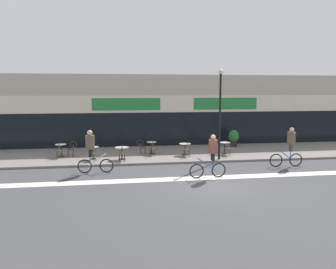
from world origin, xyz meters
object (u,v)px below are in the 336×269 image
(bistro_table_1, at_px, (93,150))
(cafe_chair_5_side, at_px, (215,146))
(bistro_table_0, at_px, (61,148))
(cyclist_0, at_px, (211,154))
(cafe_chair_3_side, at_px, (142,146))
(cafe_chair_0_near, at_px, (59,150))
(bistro_table_2, at_px, (122,151))
(cyclist_2, at_px, (290,145))
(cafe_chair_3_near, at_px, (153,147))
(cafe_chair_4_near, at_px, (187,148))
(lamp_post, at_px, (220,108))
(cyclist_1, at_px, (91,148))
(cafe_chair_1_near, at_px, (92,152))
(planter_pot, at_px, (234,137))
(cafe_chair_0_side, at_px, (72,148))
(bistro_table_4, at_px, (185,147))
(bistro_table_5, at_px, (225,146))
(cafe_chair_5_near, at_px, (228,147))
(cafe_chair_2_near, at_px, (122,153))

(bistro_table_1, relative_size, cafe_chair_5_side, 0.80)
(bistro_table_0, height_order, cyclist_0, cyclist_0)
(cafe_chair_3_side, height_order, cyclist_0, cyclist_0)
(cafe_chair_3_side, bearing_deg, cafe_chair_0_near, -172.55)
(bistro_table_2, xyz_separation_m, cyclist_0, (4.11, -4.22, 0.52))
(cyclist_2, bearing_deg, cafe_chair_3_near, -23.85)
(cafe_chair_3_side, height_order, cafe_chair_5_side, same)
(cafe_chair_4_near, distance_m, cyclist_2, 5.75)
(lamp_post, bearing_deg, cyclist_1, -166.57)
(bistro_table_0, xyz_separation_m, cafe_chair_1_near, (1.97, -1.73, -0.01))
(planter_pot, relative_size, cyclist_0, 0.57)
(cafe_chair_5_side, bearing_deg, cyclist_2, -43.68)
(cafe_chair_0_near, xyz_separation_m, cafe_chair_3_near, (5.49, 0.07, 0.00))
(cafe_chair_5_side, distance_m, cyclist_0, 5.27)
(cafe_chair_0_side, bearing_deg, cafe_chair_3_side, 177.77)
(bistro_table_4, bearing_deg, cafe_chair_4_near, -89.24)
(bistro_table_2, bearing_deg, cafe_chair_0_near, 167.80)
(bistro_table_0, distance_m, cyclist_1, 4.45)
(bistro_table_1, height_order, cyclist_0, cyclist_0)
(cyclist_0, height_order, cyclist_1, cyclist_1)
(cafe_chair_4_near, distance_m, planter_pot, 5.06)
(bistro_table_2, height_order, bistro_table_5, bistro_table_5)
(bistro_table_4, distance_m, cafe_chair_4_near, 0.63)
(bistro_table_0, height_order, bistro_table_4, bistro_table_0)
(bistro_table_4, bearing_deg, cyclist_0, -87.14)
(planter_pot, xyz_separation_m, lamp_post, (-2.31, -4.00, 2.30))
(bistro_table_1, xyz_separation_m, cyclist_1, (0.16, -2.76, 0.62))
(cafe_chair_3_side, bearing_deg, bistro_table_1, -158.62)
(cafe_chair_0_side, distance_m, cafe_chair_5_near, 9.47)
(cafe_chair_1_near, xyz_separation_m, cafe_chair_5_side, (7.41, 1.08, 0.00))
(planter_pot, bearing_deg, cafe_chair_3_near, -158.35)
(bistro_table_0, relative_size, bistro_table_2, 0.94)
(bistro_table_2, height_order, cafe_chair_0_near, cafe_chair_0_near)
(lamp_post, distance_m, cyclist_0, 4.21)
(bistro_table_5, xyz_separation_m, planter_pot, (1.47, 2.48, 0.14))
(bistro_table_0, bearing_deg, cyclist_1, -61.20)
(cafe_chair_4_near, relative_size, cafe_chair_5_near, 1.00)
(cyclist_0, bearing_deg, planter_pot, -119.19)
(bistro_table_0, height_order, cafe_chair_0_near, cafe_chair_0_near)
(cafe_chair_1_near, bearing_deg, bistro_table_2, -84.15)
(cafe_chair_0_side, distance_m, cafe_chair_1_near, 2.19)
(bistro_table_1, xyz_separation_m, cyclist_0, (5.76, -4.52, 0.52))
(cafe_chair_2_near, bearing_deg, cafe_chair_0_side, 50.53)
(bistro_table_4, distance_m, cafe_chair_5_near, 2.62)
(cafe_chair_1_near, bearing_deg, bistro_table_5, -87.60)
(cafe_chair_0_side, distance_m, cyclist_2, 12.55)
(cafe_chair_2_near, height_order, cafe_chair_5_side, same)
(cafe_chair_3_near, relative_size, cyclist_1, 0.42)
(bistro_table_2, height_order, cafe_chair_0_side, cafe_chair_0_side)
(cafe_chair_3_near, bearing_deg, cafe_chair_4_near, -113.76)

